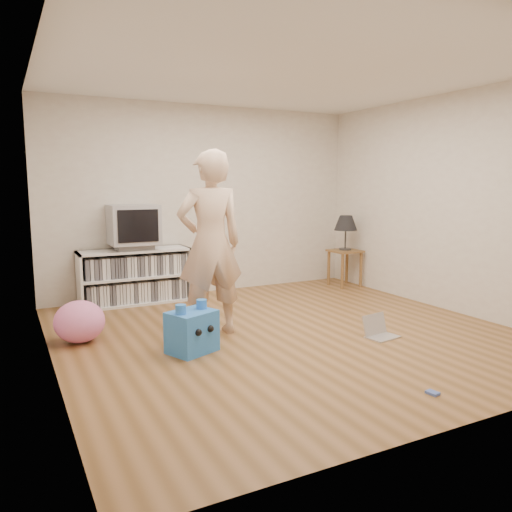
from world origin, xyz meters
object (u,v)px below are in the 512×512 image
at_px(plush_blue, 192,331).
at_px(side_table, 345,259).
at_px(dvd_deck, 134,247).
at_px(plush_pink, 79,322).
at_px(table_lamp, 346,224).
at_px(media_unit, 135,276).
at_px(person, 210,244).
at_px(crt_tv, 133,224).
at_px(laptop, 379,331).

bearing_deg(plush_blue, side_table, 7.11).
relative_size(dvd_deck, plush_pink, 0.93).
bearing_deg(table_lamp, side_table, 0.00).
relative_size(dvd_deck, side_table, 0.82).
xyz_separation_m(media_unit, plush_blue, (-0.00, -2.16, -0.15)).
bearing_deg(plush_blue, plush_pink, 115.63).
relative_size(table_lamp, person, 0.28).
bearing_deg(dvd_deck, crt_tv, -90.00).
relative_size(laptop, plush_pink, 0.73).
distance_m(person, laptop, 1.92).
relative_size(person, plush_pink, 3.87).
bearing_deg(media_unit, laptop, -54.47).
bearing_deg(crt_tv, laptop, -54.27).
xyz_separation_m(person, plush_blue, (-0.37, -0.45, -0.73)).
distance_m(dvd_deck, crt_tv, 0.29).
xyz_separation_m(side_table, table_lamp, (0.00, 0.00, 0.53)).
xyz_separation_m(person, plush_pink, (-1.25, 0.32, -0.73)).
bearing_deg(dvd_deck, side_table, -6.89).
distance_m(dvd_deck, plush_blue, 2.21).
distance_m(crt_tv, person, 1.73).
xyz_separation_m(media_unit, side_table, (3.06, -0.39, 0.07)).
bearing_deg(dvd_deck, person, -77.65).
distance_m(crt_tv, side_table, 3.14).
bearing_deg(media_unit, side_table, -7.18).
xyz_separation_m(dvd_deck, crt_tv, (0.00, -0.00, 0.29)).
relative_size(dvd_deck, table_lamp, 0.87).
bearing_deg(plush_blue, laptop, -35.72).
height_order(dvd_deck, person, person).
bearing_deg(person, side_table, -150.78).
bearing_deg(crt_tv, plush_pink, -122.77).
bearing_deg(side_table, person, -153.92).
bearing_deg(plush_blue, person, 27.68).
bearing_deg(table_lamp, media_unit, 172.82).
xyz_separation_m(plush_blue, plush_pink, (-0.88, 0.77, 0.01)).
distance_m(dvd_deck, plush_pink, 1.71).
bearing_deg(media_unit, plush_pink, -122.41).
relative_size(table_lamp, laptop, 1.46).
relative_size(table_lamp, plush_blue, 1.03).
relative_size(dvd_deck, person, 0.24).
distance_m(plush_blue, plush_pink, 1.17).
bearing_deg(laptop, plush_pink, 147.18).
relative_size(person, laptop, 5.29).
bearing_deg(dvd_deck, media_unit, 90.00).
distance_m(side_table, plush_blue, 3.55).
bearing_deg(plush_pink, crt_tv, 57.23).
height_order(person, plush_blue, person).
distance_m(dvd_deck, table_lamp, 3.09).
height_order(side_table, laptop, side_table).
bearing_deg(plush_pink, media_unit, 57.59).
xyz_separation_m(dvd_deck, person, (0.37, -1.69, 0.20)).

